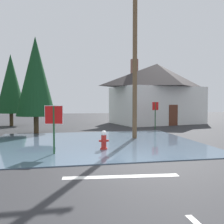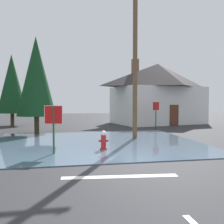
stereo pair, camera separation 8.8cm
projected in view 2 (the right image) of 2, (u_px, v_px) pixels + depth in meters
The scene contains 10 objects.
ground_plane at pixel (126, 164), 9.48m from camera, with size 80.00×80.00×0.10m, color #2D2D30.
flood_puddle at pixel (95, 143), 13.85m from camera, with size 11.42×9.60×0.04m, color #4C6075.
lane_stop_bar at pixel (120, 177), 7.67m from camera, with size 3.59×0.30×0.01m, color silver.
stop_sign_near at pixel (53, 120), 10.79m from camera, with size 0.79×0.23×2.14m.
fire_hydrant at pixel (104, 141), 11.84m from camera, with size 0.47×0.40×0.93m.
utility_pole at pixel (135, 56), 15.31m from camera, with size 1.60×0.28×9.80m.
stop_sign_far at pixel (156, 110), 20.79m from camera, with size 0.67×0.27×2.29m.
house at pixel (158, 92), 26.40m from camera, with size 10.47×7.93×6.79m.
pine_tree_short_left at pixel (12, 84), 23.54m from camera, with size 2.70×2.70×6.76m.
pine_tree_far_center at pixel (36, 76), 18.18m from camera, with size 2.81×2.81×7.04m.
Camera 2 is at (-2.29, -9.12, 2.31)m, focal length 40.07 mm.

